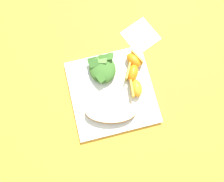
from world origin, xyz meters
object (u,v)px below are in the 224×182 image
at_px(paper_napkin, 141,36).
at_px(cheesy_pizza_bread, 111,112).
at_px(green_salad_pile, 102,69).
at_px(orange_wedge_rear, 134,60).
at_px(white_plate, 112,92).
at_px(orange_wedge_front, 136,88).
at_px(orange_wedge_middle, 132,73).

bearing_deg(paper_napkin, cheesy_pizza_bread, 144.90).
xyz_separation_m(green_salad_pile, orange_wedge_rear, (0.01, -0.11, -0.00)).
bearing_deg(green_salad_pile, cheesy_pizza_bread, 177.09).
bearing_deg(orange_wedge_rear, white_plate, 130.91).
relative_size(white_plate, orange_wedge_rear, 4.01).
bearing_deg(orange_wedge_front, orange_wedge_rear, -11.07).
relative_size(cheesy_pizza_bread, green_salad_pile, 1.83).
height_order(green_salad_pile, orange_wedge_rear, green_salad_pile).
relative_size(orange_wedge_middle, paper_napkin, 0.63).
height_order(orange_wedge_front, orange_wedge_middle, same).
xyz_separation_m(white_plate, green_salad_pile, (0.08, 0.01, 0.03)).
relative_size(orange_wedge_rear, paper_napkin, 0.64).
xyz_separation_m(green_salad_pile, orange_wedge_front, (-0.09, -0.09, -0.00)).
bearing_deg(cheesy_pizza_bread, orange_wedge_middle, -42.72).
height_order(white_plate, cheesy_pizza_bread, cheesy_pizza_bread).
height_order(green_salad_pile, orange_wedge_middle, green_salad_pile).
xyz_separation_m(cheesy_pizza_bread, green_salad_pile, (0.15, -0.01, 0.00)).
height_order(white_plate, orange_wedge_front, orange_wedge_front).
relative_size(green_salad_pile, orange_wedge_middle, 1.44).
distance_m(white_plate, paper_napkin, 0.24).
bearing_deg(white_plate, green_salad_pile, 9.76).
bearing_deg(white_plate, cheesy_pizza_bread, 162.55).
xyz_separation_m(cheesy_pizza_bread, paper_napkin, (0.25, -0.18, -0.03)).
bearing_deg(green_salad_pile, orange_wedge_front, -134.65).
height_order(cheesy_pizza_bread, orange_wedge_rear, orange_wedge_rear).
distance_m(orange_wedge_front, orange_wedge_middle, 0.06).
relative_size(cheesy_pizza_bread, paper_napkin, 1.68).
xyz_separation_m(orange_wedge_front, orange_wedge_rear, (0.10, -0.02, 0.00)).
relative_size(white_plate, cheesy_pizza_bread, 1.52).
bearing_deg(orange_wedge_front, orange_wedge_middle, -1.71).
height_order(cheesy_pizza_bread, orange_wedge_front, orange_wedge_front).
bearing_deg(orange_wedge_middle, orange_wedge_front, 178.29).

